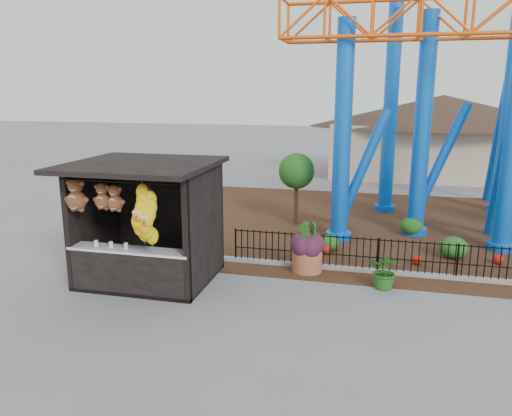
% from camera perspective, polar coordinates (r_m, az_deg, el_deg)
% --- Properties ---
extents(ground, '(120.00, 120.00, 0.00)m').
position_cam_1_polar(ground, '(11.58, -0.73, -11.42)').
color(ground, slate).
rests_on(ground, ground).
extents(mulch_bed, '(18.00, 12.00, 0.02)m').
position_cam_1_polar(mulch_bed, '(18.85, 17.50, -2.19)').
color(mulch_bed, '#331E11').
rests_on(mulch_bed, ground).
extents(curb, '(18.00, 0.18, 0.12)m').
position_cam_1_polar(curb, '(14.08, 18.63, -7.29)').
color(curb, gray).
rests_on(curb, ground).
extents(prize_booth, '(3.50, 3.40, 3.12)m').
position_cam_1_polar(prize_booth, '(12.90, -12.73, -1.95)').
color(prize_booth, black).
rests_on(prize_booth, ground).
extents(picket_fence, '(12.20, 0.06, 1.00)m').
position_cam_1_polar(picket_fence, '(14.05, 22.43, -5.76)').
color(picket_fence, black).
rests_on(picket_fence, ground).
extents(roller_coaster, '(11.00, 6.37, 10.82)m').
position_cam_1_polar(roller_coaster, '(18.63, 22.48, 17.26)').
color(roller_coaster, blue).
rests_on(roller_coaster, ground).
extents(terracotta_planter, '(0.84, 0.84, 0.65)m').
position_cam_1_polar(terracotta_planter, '(13.76, 5.85, -5.94)').
color(terracotta_planter, '#9B5838').
rests_on(terracotta_planter, ground).
extents(planter_foliage, '(0.70, 0.70, 0.64)m').
position_cam_1_polar(planter_foliage, '(13.56, 5.92, -3.36)').
color(planter_foliage, '#361526').
rests_on(planter_foliage, terracotta_planter).
extents(potted_plant, '(1.06, 0.99, 0.95)m').
position_cam_1_polar(potted_plant, '(12.89, 14.64, -6.96)').
color(potted_plant, '#205E1B').
rests_on(potted_plant, ground).
extents(landscaping, '(8.81, 3.63, 0.65)m').
position_cam_1_polar(landscaping, '(16.55, 22.96, -3.74)').
color(landscaping, '#1D4E17').
rests_on(landscaping, mulch_bed).
extents(pavilion, '(15.00, 15.00, 4.80)m').
position_cam_1_polar(pavilion, '(30.41, 20.47, 9.12)').
color(pavilion, '#BFAD8C').
rests_on(pavilion, ground).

